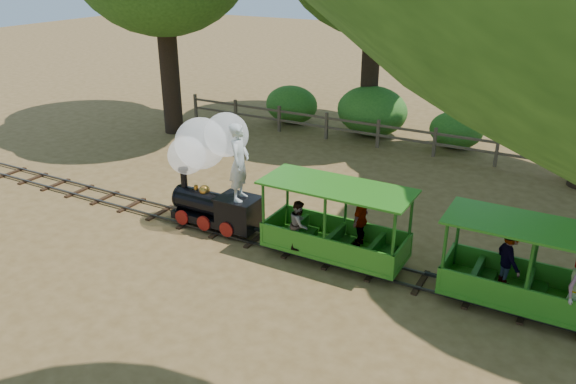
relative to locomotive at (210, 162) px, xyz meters
The scene contains 9 objects.
ground 2.89m from the locomotive, ahead, with size 90.00×90.00×0.00m, color olive.
track 2.85m from the locomotive, ahead, with size 22.00×1.00×0.10m.
locomotive is the anchor object (origin of this frame).
carriage_front 3.46m from the locomotive, ahead, with size 3.26×1.39×1.70m.
carriage_rear 7.44m from the locomotive, ahead, with size 3.26×1.41×1.70m.
fence 8.34m from the locomotive, 73.69° to the left, with size 18.10×0.10×1.00m.
shrub_west 9.71m from the locomotive, 107.18° to the left, with size 2.17×1.67×1.50m, color #2D6B1E.
shrub_mid_w 9.29m from the locomotive, 86.52° to the left, with size 2.67×2.05×1.85m, color #2D6B1E.
shrub_mid_e 10.01m from the locomotive, 68.15° to the left, with size 1.86×1.43×1.29m, color #2D6B1E.
Camera 1 is at (5.45, -10.02, 6.26)m, focal length 35.00 mm.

